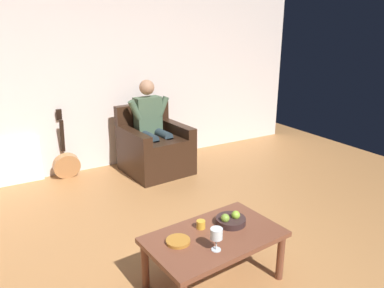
# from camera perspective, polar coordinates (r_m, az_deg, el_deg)

# --- Properties ---
(wall_back) EXTENTS (6.43, 0.06, 2.54)m
(wall_back) POSITION_cam_1_polar(r_m,az_deg,el_deg) (5.25, -13.51, 9.99)
(wall_back) COLOR silver
(wall_back) RESTS_ON ground
(armchair) EXTENTS (0.88, 0.91, 0.92)m
(armchair) POSITION_cam_1_polar(r_m,az_deg,el_deg) (5.10, -5.93, -0.77)
(armchair) COLOR black
(armchair) RESTS_ON ground
(person_seated) EXTENTS (0.63, 0.56, 1.27)m
(person_seated) POSITION_cam_1_polar(r_m,az_deg,el_deg) (5.04, -6.33, 3.30)
(person_seated) COLOR #465D44
(person_seated) RESTS_ON ground
(coffee_table) EXTENTS (1.09, 0.71, 0.44)m
(coffee_table) POSITION_cam_1_polar(r_m,az_deg,el_deg) (2.89, 3.55, -15.08)
(coffee_table) COLOR brown
(coffee_table) RESTS_ON ground
(guitar) EXTENTS (0.35, 0.25, 0.93)m
(guitar) POSITION_cam_1_polar(r_m,az_deg,el_deg) (5.15, -19.17, -2.86)
(guitar) COLOR #B17948
(guitar) RESTS_ON ground
(radiator) EXTENTS (0.70, 0.06, 0.58)m
(radiator) POSITION_cam_1_polar(r_m,az_deg,el_deg) (5.19, -26.38, -2.72)
(radiator) COLOR white
(radiator) RESTS_ON ground
(wine_glass_near) EXTENTS (0.09, 0.09, 0.17)m
(wine_glass_near) POSITION_cam_1_polar(r_m,az_deg,el_deg) (2.63, 3.87, -14.08)
(wine_glass_near) COLOR silver
(wine_glass_near) RESTS_ON coffee_table
(fruit_bowl) EXTENTS (0.24, 0.24, 0.11)m
(fruit_bowl) POSITION_cam_1_polar(r_m,az_deg,el_deg) (3.00, 6.11, -11.80)
(fruit_bowl) COLOR #322120
(fruit_bowl) RESTS_ON coffee_table
(decorative_dish) EXTENTS (0.18, 0.18, 0.02)m
(decorative_dish) POSITION_cam_1_polar(r_m,az_deg,el_deg) (2.76, -2.21, -15.04)
(decorative_dish) COLOR #AD6F27
(decorative_dish) RESTS_ON coffee_table
(candle_jar) EXTENTS (0.07, 0.07, 0.06)m
(candle_jar) POSITION_cam_1_polar(r_m,az_deg,el_deg) (2.92, 1.40, -12.54)
(candle_jar) COLOR gold
(candle_jar) RESTS_ON coffee_table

